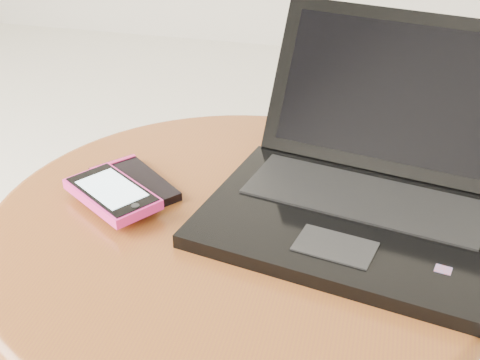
# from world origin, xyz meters

# --- Properties ---
(table) EXTENTS (0.60, 0.60, 0.47)m
(table) POSITION_xyz_m (0.11, 0.07, 0.37)
(table) COLOR #5C2B13
(table) RESTS_ON ground
(laptop) EXTENTS (0.38, 0.38, 0.20)m
(laptop) POSITION_xyz_m (0.25, 0.12, 0.51)
(laptop) COLOR black
(laptop) RESTS_ON table
(phone_black) EXTENTS (0.14, 0.13, 0.01)m
(phone_black) POSITION_xyz_m (-0.04, 0.11, 0.48)
(phone_black) COLOR black
(phone_black) RESTS_ON table
(phone_pink) EXTENTS (0.13, 0.12, 0.01)m
(phone_pink) POSITION_xyz_m (-0.05, 0.06, 0.49)
(phone_pink) COLOR #DE2684
(phone_pink) RESTS_ON phone_black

